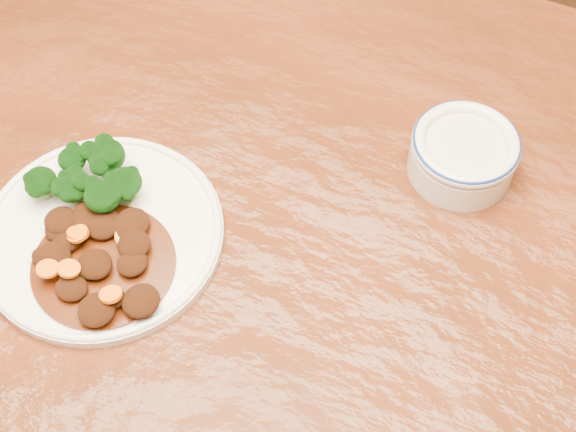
% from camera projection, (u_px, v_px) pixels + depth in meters
% --- Properties ---
extents(dining_table, '(1.52, 0.94, 0.75)m').
position_uv_depth(dining_table, '(235.00, 267.00, 0.85)').
color(dining_table, '#5F2610').
rests_on(dining_table, ground).
extents(dinner_plate, '(0.23, 0.23, 0.01)m').
position_uv_depth(dinner_plate, '(102.00, 233.00, 0.77)').
color(dinner_plate, white).
rests_on(dinner_plate, dining_table).
extents(broccoli_florets, '(0.11, 0.09, 0.04)m').
position_uv_depth(broccoli_florets, '(90.00, 177.00, 0.78)').
color(broccoli_florets, '#6F964D').
rests_on(broccoli_florets, dinner_plate).
extents(mince_stew, '(0.14, 0.14, 0.03)m').
position_uv_depth(mince_stew, '(99.00, 253.00, 0.75)').
color(mince_stew, '#481F07').
rests_on(mince_stew, dinner_plate).
extents(dip_bowl, '(0.11, 0.11, 0.05)m').
position_uv_depth(dip_bowl, '(463.00, 153.00, 0.80)').
color(dip_bowl, silver).
rests_on(dip_bowl, dining_table).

